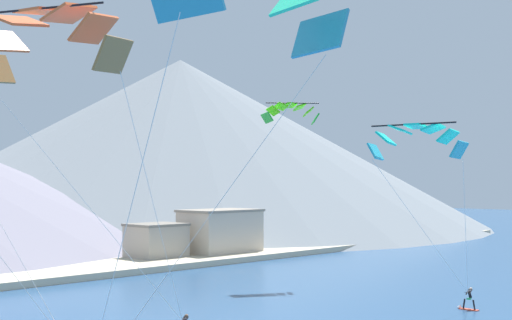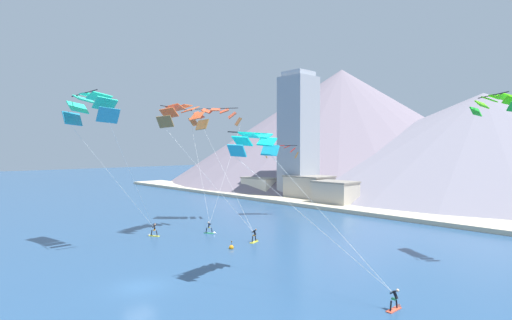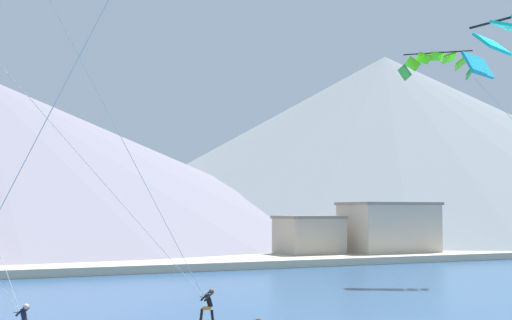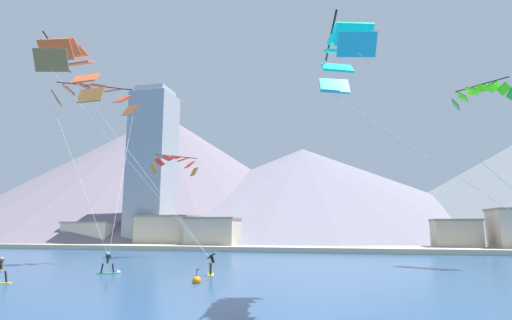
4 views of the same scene
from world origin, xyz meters
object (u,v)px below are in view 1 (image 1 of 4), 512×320
at_px(kitesurfer_near_lead, 467,303).
at_px(parafoil_kite_distant_high_outer, 291,111).
at_px(parafoil_kite_near_lead, 417,138).
at_px(parafoil_kite_near_trail, 46,35).

xyz_separation_m(kitesurfer_near_lead, parafoil_kite_distant_high_outer, (1.08, 18.07, 15.55)).
bearing_deg(parafoil_kite_near_lead, parafoil_kite_near_trail, 163.02).
bearing_deg(parafoil_kite_distant_high_outer, kitesurfer_near_lead, -93.41).
bearing_deg(kitesurfer_near_lead, parafoil_kite_distant_high_outer, 86.59).
bearing_deg(parafoil_kite_near_trail, parafoil_kite_distant_high_outer, 23.36).
bearing_deg(kitesurfer_near_lead, parafoil_kite_near_trail, 173.72).
bearing_deg(parafoil_kite_distant_high_outer, parafoil_kite_near_lead, -121.13).
bearing_deg(parafoil_kite_distant_high_outer, parafoil_kite_near_trail, -156.64).
relative_size(parafoil_kite_near_trail, parafoil_kite_distant_high_outer, 2.99).
xyz_separation_m(kitesurfer_near_lead, parafoil_kite_near_lead, (-11.54, -2.82, 11.56)).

